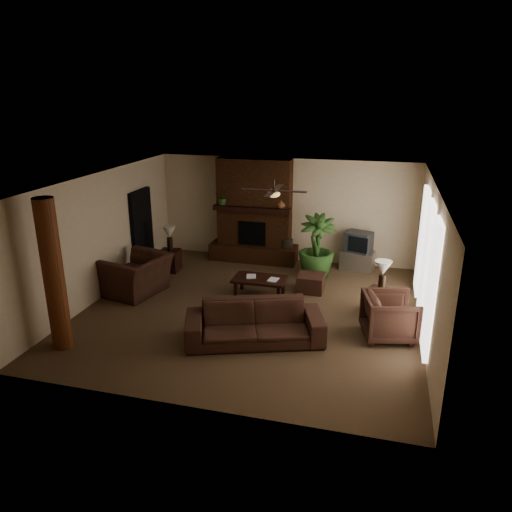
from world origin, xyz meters
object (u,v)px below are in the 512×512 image
(coffee_table, at_px, (260,280))
(sofa, at_px, (255,317))
(armchair_left, at_px, (136,269))
(side_table_right, at_px, (378,302))
(log_column, at_px, (54,276))
(lamp_right, at_px, (383,270))
(side_table_left, at_px, (170,260))
(ottoman, at_px, (311,283))
(lamp_left, at_px, (169,234))
(armchair_right, at_px, (390,315))
(floor_plant, at_px, (316,260))
(tv_stand, at_px, (357,260))
(floor_vase, at_px, (286,248))

(coffee_table, bearing_deg, sofa, -78.14)
(armchair_left, height_order, side_table_right, armchair_left)
(log_column, height_order, sofa, log_column)
(coffee_table, bearing_deg, lamp_right, -7.20)
(side_table_left, xyz_separation_m, lamp_right, (5.38, -1.32, 0.73))
(side_table_right, relative_size, lamp_right, 0.85)
(side_table_left, height_order, side_table_right, same)
(ottoman, height_order, lamp_left, lamp_left)
(side_table_right, bearing_deg, ottoman, 150.53)
(ottoman, bearing_deg, side_table_right, -29.47)
(armchair_right, relative_size, lamp_right, 1.48)
(coffee_table, bearing_deg, log_column, -132.29)
(ottoman, relative_size, floor_plant, 0.38)
(side_table_left, bearing_deg, log_column, -93.28)
(tv_stand, bearing_deg, floor_vase, -170.53)
(armchair_left, height_order, armchair_right, armchair_left)
(sofa, distance_m, floor_vase, 4.43)
(log_column, xyz_separation_m, armchair_right, (5.81, 1.89, -0.92))
(armchair_left, distance_m, side_table_left, 1.60)
(ottoman, distance_m, tv_stand, 2.01)
(armchair_left, distance_m, floor_vase, 4.13)
(floor_vase, bearing_deg, ottoman, -61.69)
(armchair_left, height_order, lamp_right, armchair_left)
(armchair_right, distance_m, ottoman, 2.62)
(log_column, relative_size, sofa, 1.10)
(floor_plant, bearing_deg, ottoman, -88.62)
(armchair_right, bearing_deg, ottoman, 29.56)
(floor_plant, xyz_separation_m, side_table_right, (1.59, -1.85, -0.17))
(coffee_table, distance_m, side_table_right, 2.68)
(tv_stand, bearing_deg, side_table_left, -155.22)
(sofa, height_order, side_table_right, sofa)
(ottoman, height_order, side_table_left, side_table_left)
(armchair_left, bearing_deg, armchair_right, 95.85)
(lamp_right, bearing_deg, coffee_table, 172.80)
(armchair_right, distance_m, side_table_right, 1.05)
(armchair_right, height_order, tv_stand, armchair_right)
(tv_stand, bearing_deg, armchair_right, -68.37)
(side_table_right, bearing_deg, sofa, -141.06)
(floor_plant, relative_size, lamp_left, 2.45)
(floor_plant, bearing_deg, floor_vase, 139.53)
(sofa, relative_size, coffee_table, 2.13)
(log_column, xyz_separation_m, tv_stand, (4.98, 5.55, -1.15))
(coffee_table, distance_m, floor_vase, 2.32)
(armchair_left, bearing_deg, tv_stand, 134.34)
(log_column, height_order, coffee_table, log_column)
(floor_vase, bearing_deg, coffee_table, -93.80)
(side_table_right, bearing_deg, tv_stand, 102.79)
(armchair_left, distance_m, floor_plant, 4.40)
(lamp_left, bearing_deg, floor_vase, 24.87)
(armchair_left, height_order, lamp_left, armchair_left)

